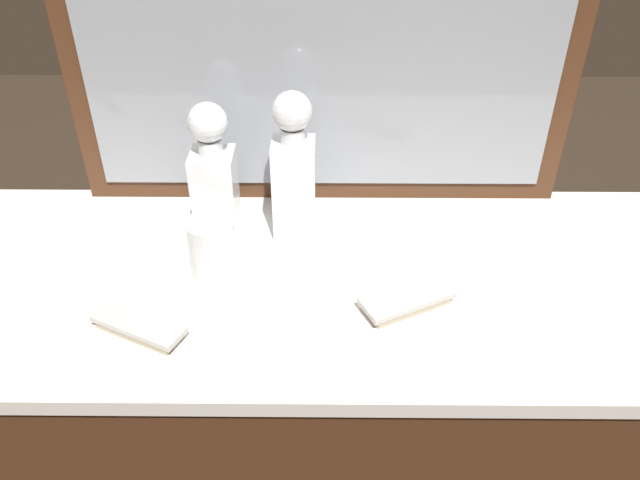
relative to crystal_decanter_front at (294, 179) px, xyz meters
The scene contains 8 objects.
dresser 0.55m from the crystal_decanter_front, 70.73° to the right, with size 1.40×0.58×0.82m.
dresser_mirror 0.24m from the crystal_decanter_front, 68.81° to the left, with size 0.98×0.03×0.62m.
crystal_decanter_front is the anchor object (origin of this frame).
crystal_decanter_right 0.15m from the crystal_decanter_front, behind, with size 0.08×0.08×0.26m.
crystal_tumbler_front 0.20m from the crystal_decanter_front, 136.91° to the right, with size 0.08×0.08×0.11m.
silver_brush_far_right 0.32m from the crystal_decanter_front, 48.50° to the right, with size 0.17×0.13×0.02m.
silver_brush_rear 0.39m from the crystal_decanter_front, 129.55° to the right, with size 0.16×0.12×0.02m.
porcelain_dish 0.16m from the crystal_decanter_front, 106.13° to the right, with size 0.08×0.08×0.01m.
Camera 1 is at (0.01, -0.90, 1.55)m, focal length 36.03 mm.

